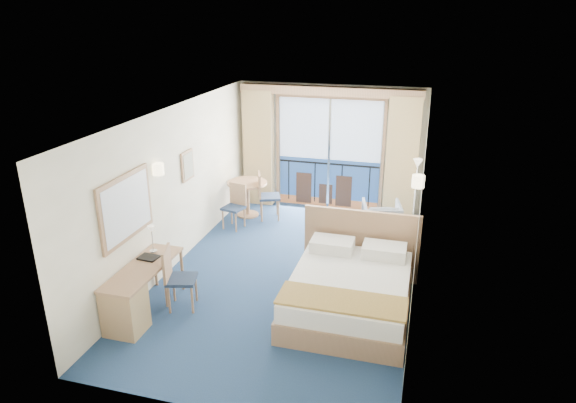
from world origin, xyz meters
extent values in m
plane|color=navy|center=(0.00, 0.00, 0.00)|extent=(6.50, 6.50, 0.00)
cube|color=beige|center=(0.00, 3.26, 1.35)|extent=(4.00, 0.02, 2.70)
cube|color=beige|center=(0.00, -3.26, 1.35)|extent=(4.00, 0.02, 2.70)
cube|color=beige|center=(-2.01, 0.00, 1.35)|extent=(0.02, 6.50, 2.70)
cube|color=beige|center=(2.01, 0.00, 1.35)|extent=(0.02, 6.50, 2.70)
cube|color=white|center=(0.00, 0.00, 2.71)|extent=(4.00, 6.50, 0.02)
cube|color=navy|center=(0.00, 3.22, 0.56)|extent=(2.20, 0.02, 1.08)
cube|color=#BCD1F8|center=(0.00, 3.22, 1.76)|extent=(2.20, 0.02, 1.32)
cube|color=#A25B32|center=(0.00, 3.22, 0.10)|extent=(2.20, 0.02, 0.20)
cube|color=black|center=(0.00, 3.22, 1.00)|extent=(2.20, 0.02, 0.04)
cube|color=tan|center=(0.00, 3.21, 2.46)|extent=(2.36, 0.03, 0.12)
cube|color=tan|center=(-1.15, 3.21, 1.20)|extent=(0.06, 0.03, 2.40)
cube|color=tan|center=(1.15, 3.21, 1.20)|extent=(0.06, 0.03, 2.40)
cube|color=silver|center=(0.00, 3.21, 1.20)|extent=(0.05, 0.02, 2.40)
cube|color=#331F17|center=(0.35, 3.21, 0.40)|extent=(0.35, 0.02, 0.70)
cube|color=#331F17|center=(-0.55, 3.21, 0.40)|extent=(0.35, 0.02, 0.70)
cube|color=#331F17|center=(-0.05, 3.21, 0.30)|extent=(0.30, 0.02, 0.45)
cube|color=black|center=(-0.90, 3.22, 0.55)|extent=(0.02, 0.01, 0.90)
cube|color=black|center=(-0.30, 3.22, 0.55)|extent=(0.03, 0.01, 0.90)
cube|color=black|center=(0.30, 3.22, 0.55)|extent=(0.03, 0.01, 0.90)
cube|color=black|center=(0.90, 3.22, 0.55)|extent=(0.02, 0.01, 0.90)
cube|color=tan|center=(-1.55, 3.07, 1.28)|extent=(0.65, 0.22, 2.55)
cube|color=tan|center=(1.55, 3.07, 1.28)|extent=(0.65, 0.22, 2.55)
cube|color=tan|center=(0.00, 3.10, 2.58)|extent=(3.80, 0.25, 0.18)
cube|color=tan|center=(-1.98, -1.50, 1.55)|extent=(0.04, 1.25, 0.95)
cube|color=silver|center=(-1.95, -1.50, 1.55)|extent=(0.01, 1.12, 0.82)
cube|color=tan|center=(-1.98, 0.45, 1.60)|extent=(0.03, 0.42, 0.52)
cube|color=gray|center=(-1.96, 0.45, 1.60)|extent=(0.01, 0.34, 0.44)
cylinder|color=#FDE8B1|center=(-1.94, -0.60, 1.85)|extent=(0.18, 0.18, 0.18)
cylinder|color=#FDE8B1|center=(1.94, -0.15, 1.85)|extent=(0.18, 0.18, 0.18)
cube|color=tan|center=(1.13, -0.89, 0.16)|extent=(1.70, 2.13, 0.32)
cube|color=white|center=(1.13, -0.89, 0.45)|extent=(1.64, 2.06, 0.27)
cube|color=tan|center=(1.13, -1.58, 0.60)|extent=(1.68, 0.58, 0.03)
cube|color=white|center=(0.73, -0.12, 0.68)|extent=(0.66, 0.43, 0.19)
cube|color=white|center=(1.53, -0.12, 0.68)|extent=(0.66, 0.43, 0.19)
cube|color=tan|center=(1.13, 0.23, 0.58)|extent=(1.86, 0.06, 1.17)
cube|color=tan|center=(1.76, 0.50, 0.29)|extent=(0.45, 0.43, 0.59)
cube|color=beige|center=(1.71, 0.50, 0.63)|extent=(0.20, 0.16, 0.09)
imported|color=#4F5660|center=(1.29, 2.02, 0.33)|extent=(0.85, 0.86, 0.66)
cylinder|color=silver|center=(1.88, 2.49, 0.01)|extent=(0.20, 0.20, 0.03)
cylinder|color=silver|center=(1.88, 2.49, 0.68)|extent=(0.02, 0.02, 1.36)
cone|color=#F1E5CC|center=(1.88, 2.49, 1.36)|extent=(0.18, 0.18, 0.16)
cube|color=tan|center=(-1.73, -1.64, 0.70)|extent=(0.52, 1.53, 0.04)
cube|color=tan|center=(-1.73, -2.17, 0.34)|extent=(0.50, 0.46, 0.68)
cylinder|color=tan|center=(-1.96, -1.45, 0.34)|extent=(0.05, 0.05, 0.68)
cylinder|color=tan|center=(-1.49, -1.45, 0.34)|extent=(0.05, 0.05, 0.68)
cylinder|color=tan|center=(-1.96, -0.93, 0.34)|extent=(0.05, 0.05, 0.68)
cylinder|color=tan|center=(-1.49, -0.93, 0.34)|extent=(0.05, 0.05, 0.68)
cube|color=#1E2D48|center=(-1.26, -1.40, 0.46)|extent=(0.51, 0.51, 0.05)
cube|color=tan|center=(-1.45, -1.45, 0.72)|extent=(0.15, 0.41, 0.49)
cylinder|color=tan|center=(-1.05, -1.52, 0.22)|extent=(0.04, 0.04, 0.44)
cylinder|color=tan|center=(-1.14, -1.19, 0.22)|extent=(0.04, 0.04, 0.44)
cylinder|color=tan|center=(-1.37, -1.60, 0.22)|extent=(0.04, 0.04, 0.44)
cylinder|color=tan|center=(-1.46, -1.28, 0.22)|extent=(0.04, 0.04, 0.44)
cube|color=black|center=(-1.79, -1.36, 0.73)|extent=(0.30, 0.24, 0.03)
cylinder|color=silver|center=(-1.81, -1.18, 0.74)|extent=(0.11, 0.11, 0.02)
cylinder|color=silver|center=(-1.81, -1.18, 0.92)|extent=(0.01, 0.01, 0.37)
cone|color=#F1E5CC|center=(-1.81, -1.18, 1.11)|extent=(0.10, 0.10, 0.09)
cylinder|color=tan|center=(-1.55, 2.27, 0.73)|extent=(0.84, 0.84, 0.04)
cylinder|color=tan|center=(-1.55, 2.27, 0.37)|extent=(0.08, 0.08, 0.73)
cylinder|color=tan|center=(-1.55, 2.27, 0.02)|extent=(0.46, 0.46, 0.03)
cube|color=#1E2D48|center=(-1.05, 2.23, 0.48)|extent=(0.55, 0.55, 0.05)
cube|color=tan|center=(-1.24, 2.16, 0.75)|extent=(0.19, 0.42, 0.51)
cylinder|color=tan|center=(-0.82, 2.13, 0.23)|extent=(0.04, 0.04, 0.46)
cylinder|color=tan|center=(-0.95, 2.46, 0.23)|extent=(0.04, 0.04, 0.46)
cylinder|color=tan|center=(-1.15, 2.01, 0.23)|extent=(0.04, 0.04, 0.46)
cylinder|color=tan|center=(-1.27, 2.33, 0.23)|extent=(0.04, 0.04, 0.46)
cube|color=#1E2D48|center=(-1.59, 1.55, 0.43)|extent=(0.46, 0.46, 0.05)
cube|color=tan|center=(-1.55, 1.73, 0.67)|extent=(0.38, 0.12, 0.46)
cylinder|color=tan|center=(-1.78, 1.43, 0.21)|extent=(0.03, 0.03, 0.41)
cylinder|color=tan|center=(-1.48, 1.37, 0.21)|extent=(0.03, 0.03, 0.41)
cylinder|color=tan|center=(-1.71, 1.74, 0.21)|extent=(0.03, 0.03, 0.41)
cylinder|color=tan|center=(-1.41, 1.67, 0.21)|extent=(0.03, 0.03, 0.41)
camera|label=1|loc=(1.99, -7.34, 4.17)|focal=32.00mm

